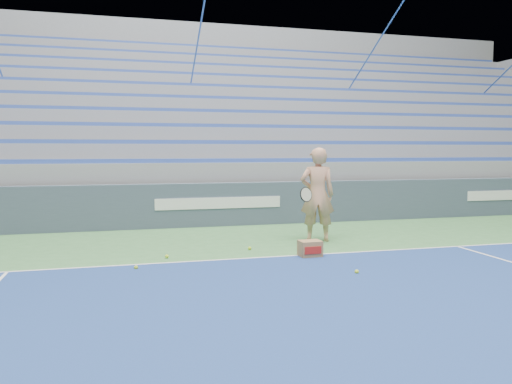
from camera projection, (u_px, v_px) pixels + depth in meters
The scene contains 8 objects.
sponsor_barrier at pixel (218, 204), 12.73m from camera, with size 30.00×0.32×1.10m.
bleachers at pixel (189, 138), 18.09m from camera, with size 31.00×9.15×7.30m.
tennis_player at pixel (317, 195), 10.54m from camera, with size 1.02×0.94×1.99m.
ball_box at pixel (310, 249), 9.04m from camera, with size 0.40×0.32×0.30m.
tennis_ball_0 at pixel (167, 256), 8.93m from camera, with size 0.07×0.07×0.07m, color #C7E32E.
tennis_ball_1 at pixel (357, 272), 7.80m from camera, with size 0.07×0.07×0.07m, color #C7E32E.
tennis_ball_2 at pixel (136, 267), 8.08m from camera, with size 0.07×0.07×0.07m, color #C7E32E.
tennis_ball_3 at pixel (250, 248), 9.66m from camera, with size 0.07×0.07×0.07m, color #C7E32E.
Camera 1 is at (-2.27, 3.40, 1.93)m, focal length 35.00 mm.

